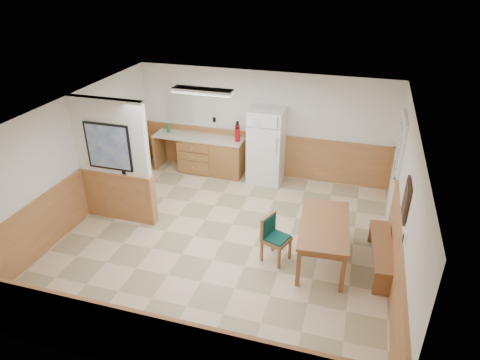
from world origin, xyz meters
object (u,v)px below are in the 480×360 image
(dining_table, at_px, (324,229))
(fire_extinguisher, at_px, (237,133))
(dining_bench, at_px, (382,250))
(dining_chair, at_px, (272,234))
(refrigerator, at_px, (266,146))
(soap_bottle, at_px, (168,128))

(dining_table, xyz_separation_m, fire_extinguisher, (-2.34, 2.69, 0.46))
(dining_bench, distance_m, dining_chair, 1.85)
(refrigerator, height_order, soap_bottle, refrigerator)
(dining_bench, bearing_deg, fire_extinguisher, 137.79)
(refrigerator, distance_m, soap_bottle, 2.49)
(dining_chair, height_order, fire_extinguisher, fire_extinguisher)
(dining_chair, xyz_separation_m, fire_extinguisher, (-1.50, 2.88, 0.62))
(dining_chair, xyz_separation_m, soap_bottle, (-3.28, 2.95, 0.53))
(dining_chair, relative_size, soap_bottle, 3.50)
(dining_chair, bearing_deg, fire_extinguisher, 137.80)
(dining_table, xyz_separation_m, dining_chair, (-0.85, -0.19, -0.16))
(dining_bench, xyz_separation_m, soap_bottle, (-5.10, 2.66, 0.68))
(refrigerator, relative_size, dining_table, 1.05)
(dining_bench, distance_m, soap_bottle, 5.80)
(refrigerator, bearing_deg, soap_bottle, 178.06)
(dining_bench, height_order, dining_chair, dining_chair)
(refrigerator, distance_m, dining_bench, 3.71)
(dining_bench, bearing_deg, dining_table, -178.60)
(refrigerator, xyz_separation_m, dining_table, (1.65, -2.66, -0.22))
(dining_bench, relative_size, soap_bottle, 6.41)
(fire_extinguisher, xyz_separation_m, soap_bottle, (-1.78, 0.07, -0.09))
(dining_bench, distance_m, fire_extinguisher, 4.29)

